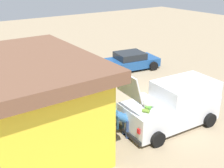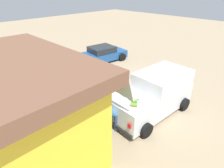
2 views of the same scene
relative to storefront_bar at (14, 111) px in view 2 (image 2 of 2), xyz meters
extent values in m
plane|color=#9E896B|center=(0.82, -6.48, -1.86)|extent=(60.00, 60.00, 0.00)
cube|color=yellow|center=(0.00, 0.01, -0.27)|extent=(5.53, 3.69, 3.19)
cube|color=#2DB7B2|center=(0.01, -1.88, 0.37)|extent=(5.23, 0.15, 0.36)
cube|color=black|center=(-0.98, -1.86, -0.86)|extent=(0.90, 0.07, 2.00)
cube|color=white|center=(1.22, -1.85, 0.69)|extent=(1.50, 0.07, 0.60)
cube|color=brown|center=(0.00, 0.01, 1.54)|extent=(6.19, 4.35, 0.42)
cube|color=silver|center=(-1.78, -5.40, -1.15)|extent=(2.14, 4.41, 1.07)
cube|color=silver|center=(-1.83, -6.22, -0.28)|extent=(1.96, 2.77, 0.68)
cube|color=black|center=(-1.92, -7.49, -0.31)|extent=(1.58, 0.18, 0.52)
cube|color=silver|center=(-1.63, -3.11, 0.58)|extent=(1.69, 0.48, 1.05)
ellipsoid|color=silver|center=(-1.74, -4.11, -0.43)|extent=(0.44, 0.37, 0.37)
ellipsoid|color=silver|center=(-1.75, -4.26, -0.42)|extent=(0.48, 0.40, 0.40)
ellipsoid|color=silver|center=(-1.37, -4.21, -0.38)|extent=(0.57, 0.47, 0.47)
cylinder|color=olive|center=(-1.81, -4.02, -0.56)|extent=(0.29, 0.29, 0.11)
cylinder|color=olive|center=(-2.05, -3.77, -0.55)|extent=(0.32, 0.27, 0.14)
cylinder|color=#57A438|center=(-1.88, -4.03, -0.54)|extent=(0.28, 0.24, 0.16)
cube|color=black|center=(-1.63, -3.22, -1.61)|extent=(1.77, 0.20, 0.16)
cube|color=red|center=(-2.36, -3.17, -1.10)|extent=(0.14, 0.07, 0.20)
cube|color=red|center=(-0.91, -3.26, -1.10)|extent=(0.14, 0.07, 0.20)
cylinder|color=black|center=(-2.87, -6.79, -1.55)|extent=(0.26, 0.64, 0.63)
cylinder|color=black|center=(-0.88, -6.93, -1.55)|extent=(0.26, 0.64, 0.63)
cylinder|color=black|center=(-2.68, -3.88, -1.55)|extent=(0.26, 0.64, 0.63)
cylinder|color=black|center=(-0.69, -4.01, -1.55)|extent=(0.26, 0.64, 0.63)
cube|color=#1E4C8C|center=(5.22, -8.65, -1.41)|extent=(2.38, 4.17, 0.57)
cube|color=#1E2328|center=(5.22, -8.65, -0.90)|extent=(1.86, 2.11, 0.45)
cylinder|color=black|center=(6.38, -7.47, -1.55)|extent=(0.31, 0.64, 0.61)
cylinder|color=black|center=(4.45, -7.18, -1.55)|extent=(0.31, 0.64, 0.61)
cylinder|color=black|center=(5.98, -10.12, -1.55)|extent=(0.31, 0.64, 0.61)
cylinder|color=black|center=(4.06, -9.83, -1.55)|extent=(0.31, 0.64, 0.61)
cylinder|color=navy|center=(-0.04, -3.11, -1.43)|extent=(0.15, 0.15, 0.86)
cylinder|color=navy|center=(0.29, -3.17, -1.43)|extent=(0.15, 0.15, 0.86)
cylinder|color=gold|center=(0.12, -3.14, -0.69)|extent=(0.39, 0.39, 0.61)
sphere|color=#8C6647|center=(0.12, -3.14, -0.27)|extent=(0.23, 0.23, 0.23)
cylinder|color=gold|center=(-0.11, -3.10, -0.68)|extent=(0.09, 0.09, 0.58)
cylinder|color=gold|center=(0.36, -3.18, -0.68)|extent=(0.09, 0.09, 0.58)
cylinder|color=navy|center=(-1.57, -3.26, -1.45)|extent=(0.15, 0.15, 0.82)
cylinder|color=navy|center=(-1.23, -3.32, -1.45)|extent=(0.15, 0.15, 0.82)
cylinder|color=#3872B2|center=(-1.36, -3.05, -0.89)|extent=(0.46, 0.72, 0.60)
sphere|color=#8C6647|center=(-1.30, -2.73, -0.67)|extent=(0.22, 0.22, 0.22)
cylinder|color=#3872B2|center=(-1.55, -2.77, -1.00)|extent=(0.09, 0.09, 0.55)
cylinder|color=#3872B2|center=(-1.08, -2.86, -1.00)|extent=(0.09, 0.09, 0.55)
ellipsoid|color=silver|center=(-1.57, -2.31, -1.61)|extent=(0.93, 0.95, 0.49)
cylinder|color=#50AC2E|center=(-1.81, -2.24, -1.80)|extent=(0.35, 0.20, 0.13)
cylinder|color=#6B9546|center=(-1.50, -2.44, -1.80)|extent=(0.27, 0.19, 0.13)
cylinder|color=#599643|center=(-1.51, -2.13, -1.79)|extent=(0.29, 0.34, 0.13)
cylinder|color=#BF3F33|center=(2.72, -3.04, -1.68)|extent=(0.31, 0.31, 0.37)
camera|label=1|loc=(-9.10, 2.68, 4.48)|focal=43.96mm
camera|label=2|loc=(-6.01, 1.43, 3.72)|focal=30.93mm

